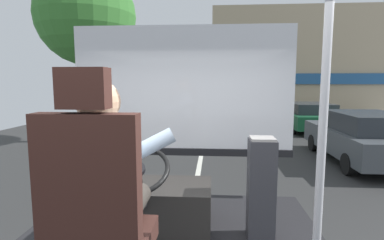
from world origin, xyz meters
The scene contains 11 objects.
ground centered at (0.00, 8.80, -0.02)m, with size 18.00×44.00×0.06m.
driver_seat centered at (-0.22, -0.42, 1.40)m, with size 0.48×0.48×1.38m.
bus_driver centered at (-0.22, -0.32, 1.61)m, with size 0.72×0.60×0.81m.
steering_console centered at (-0.22, 0.76, 1.01)m, with size 1.10×0.99×0.82m.
handrail_pole centered at (0.92, -0.23, 1.87)m, with size 0.04×0.04×2.15m.
fare_box centered at (0.75, 0.66, 1.22)m, with size 0.22×0.22×0.87m.
windshield_panel centered at (0.00, 1.62, 1.84)m, with size 2.50×0.08×1.48m.
street_tree centered at (-4.03, 8.55, 4.35)m, with size 3.36×3.36×6.05m.
shop_building centered at (6.39, 18.12, 3.21)m, with size 12.31×4.66×6.42m.
parked_car_charcoal centered at (4.30, 6.28, 0.69)m, with size 1.92×3.94×1.33m.
parked_car_green centered at (4.54, 11.79, 0.62)m, with size 2.01×4.08×1.20m.
Camera 1 is at (0.35, -1.81, 2.11)m, focal length 28.15 mm.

